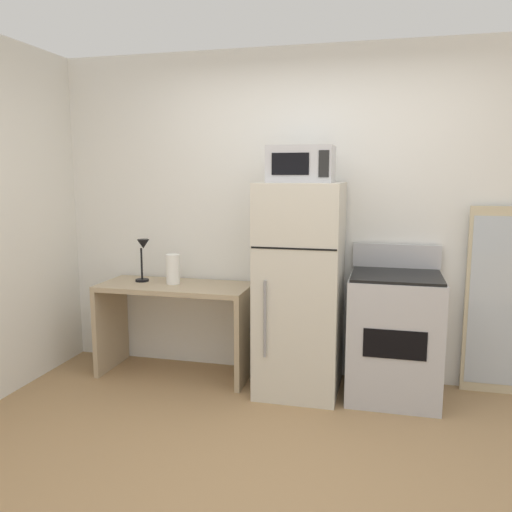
# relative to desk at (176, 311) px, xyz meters

# --- Properties ---
(ground_plane) EXTENTS (12.00, 12.00, 0.00)m
(ground_plane) POSITION_rel_desk_xyz_m (1.10, -1.37, -0.53)
(ground_plane) COLOR #9E7A51
(wall_back_white) EXTENTS (5.00, 0.10, 2.60)m
(wall_back_white) POSITION_rel_desk_xyz_m (1.10, 0.33, 0.77)
(wall_back_white) COLOR white
(wall_back_white) RESTS_ON ground
(desk) EXTENTS (1.22, 0.53, 0.75)m
(desk) POSITION_rel_desk_xyz_m (0.00, 0.00, 0.00)
(desk) COLOR tan
(desk) RESTS_ON ground
(desk_lamp) EXTENTS (0.14, 0.12, 0.35)m
(desk_lamp) POSITION_rel_desk_xyz_m (-0.29, 0.03, 0.46)
(desk_lamp) COLOR black
(desk_lamp) RESTS_ON desk
(paper_towel_roll) EXTENTS (0.11, 0.11, 0.24)m
(paper_towel_roll) POSITION_rel_desk_xyz_m (-0.02, 0.02, 0.34)
(paper_towel_roll) COLOR white
(paper_towel_roll) RESTS_ON desk
(refrigerator) EXTENTS (0.60, 0.67, 1.57)m
(refrigerator) POSITION_rel_desk_xyz_m (1.03, -0.06, 0.25)
(refrigerator) COLOR beige
(refrigerator) RESTS_ON ground
(microwave) EXTENTS (0.46, 0.35, 0.26)m
(microwave) POSITION_rel_desk_xyz_m (1.03, -0.08, 1.17)
(microwave) COLOR #B7B7BC
(microwave) RESTS_ON refrigerator
(oven_range) EXTENTS (0.65, 0.61, 1.10)m
(oven_range) POSITION_rel_desk_xyz_m (1.72, -0.03, -0.06)
(oven_range) COLOR #B7B7BC
(oven_range) RESTS_ON ground
(leaning_mirror) EXTENTS (0.44, 0.03, 1.40)m
(leaning_mirror) POSITION_rel_desk_xyz_m (2.44, 0.22, 0.17)
(leaning_mirror) COLOR #C6B793
(leaning_mirror) RESTS_ON ground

